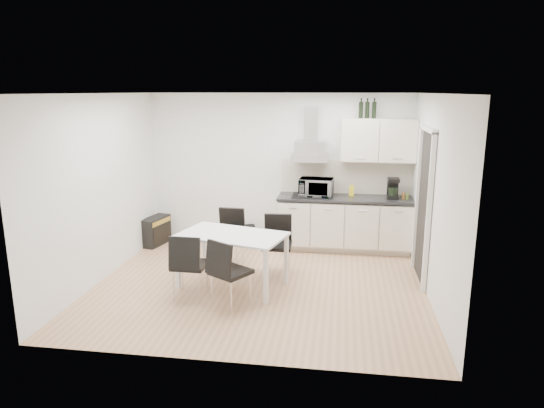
# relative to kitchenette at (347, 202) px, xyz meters

# --- Properties ---
(ground) EXTENTS (4.50, 4.50, 0.00)m
(ground) POSITION_rel_kitchenette_xyz_m (-1.19, -1.73, -0.83)
(ground) COLOR tan
(ground) RESTS_ON ground
(wall_back) EXTENTS (4.50, 0.10, 2.60)m
(wall_back) POSITION_rel_kitchenette_xyz_m (-1.19, 0.27, 0.47)
(wall_back) COLOR white
(wall_back) RESTS_ON ground
(wall_front) EXTENTS (4.50, 0.10, 2.60)m
(wall_front) POSITION_rel_kitchenette_xyz_m (-1.19, -3.73, 0.47)
(wall_front) COLOR white
(wall_front) RESTS_ON ground
(wall_left) EXTENTS (0.10, 4.00, 2.60)m
(wall_left) POSITION_rel_kitchenette_xyz_m (-3.44, -1.73, 0.47)
(wall_left) COLOR white
(wall_left) RESTS_ON ground
(wall_right) EXTENTS (0.10, 4.00, 2.60)m
(wall_right) POSITION_rel_kitchenette_xyz_m (1.06, -1.73, 0.47)
(wall_right) COLOR white
(wall_right) RESTS_ON ground
(ceiling) EXTENTS (4.50, 4.50, 0.00)m
(ceiling) POSITION_rel_kitchenette_xyz_m (-1.19, -1.73, 1.77)
(ceiling) COLOR white
(ceiling) RESTS_ON wall_back
(doorway) EXTENTS (0.08, 1.04, 2.10)m
(doorway) POSITION_rel_kitchenette_xyz_m (1.02, -1.18, 0.22)
(doorway) COLOR white
(doorway) RESTS_ON ground
(kitchenette) EXTENTS (2.22, 0.64, 2.52)m
(kitchenette) POSITION_rel_kitchenette_xyz_m (0.00, 0.00, 0.00)
(kitchenette) COLOR beige
(kitchenette) RESTS_ON ground
(dining_table) EXTENTS (1.56, 1.13, 0.75)m
(dining_table) POSITION_rel_kitchenette_xyz_m (-1.55, -1.84, -0.16)
(dining_table) COLOR white
(dining_table) RESTS_ON ground
(chair_far_left) EXTENTS (0.47, 0.53, 0.88)m
(chair_far_left) POSITION_rel_kitchenette_xyz_m (-1.78, -1.08, -0.39)
(chair_far_left) COLOR black
(chair_far_left) RESTS_ON ground
(chair_far_right) EXTENTS (0.46, 0.52, 0.88)m
(chair_far_right) POSITION_rel_kitchenette_xyz_m (-1.00, -1.34, -0.39)
(chair_far_right) COLOR black
(chair_far_right) RESTS_ON ground
(chair_near_left) EXTENTS (0.45, 0.51, 0.88)m
(chair_near_left) POSITION_rel_kitchenette_xyz_m (-2.00, -2.29, -0.39)
(chair_near_left) COLOR black
(chair_near_left) RESTS_ON ground
(chair_near_right) EXTENTS (0.64, 0.66, 0.88)m
(chair_near_right) POSITION_rel_kitchenette_xyz_m (-1.43, -2.46, -0.39)
(chair_near_right) COLOR black
(chair_near_right) RESTS_ON ground
(guitar_amp) EXTENTS (0.38, 0.63, 0.49)m
(guitar_amp) POSITION_rel_kitchenette_xyz_m (-3.30, -0.20, -0.58)
(guitar_amp) COLOR black
(guitar_amp) RESTS_ON ground
(floor_speaker) EXTENTS (0.23, 0.21, 0.31)m
(floor_speaker) POSITION_rel_kitchenette_xyz_m (-1.70, 0.17, -0.68)
(floor_speaker) COLOR black
(floor_speaker) RESTS_ON ground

